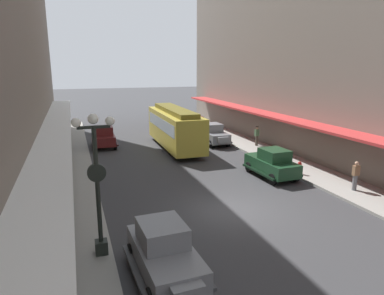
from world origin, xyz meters
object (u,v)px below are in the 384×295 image
object	(u,v)px
parked_car_4	(164,251)
pedestrian_3	(355,176)
parked_car_2	(213,134)
fire_hydrant	(300,168)
parked_car_0	(272,162)
streetcar	(175,126)
pedestrian_0	(61,176)
pedestrian_2	(257,136)
parked_car_1	(194,124)
lamp_post_with_clock	(97,180)
parked_car_3	(104,136)

from	to	relation	value
parked_car_4	pedestrian_3	xyz separation A→B (m)	(11.94, 4.20, 0.05)
parked_car_2	fire_hydrant	distance (m)	10.61
parked_car_0	parked_car_4	xyz separation A→B (m)	(-9.14, -8.17, 0.00)
streetcar	pedestrian_0	xyz separation A→B (m)	(-8.91, -8.18, -0.91)
parked_car_0	streetcar	xyz separation A→B (m)	(-3.57, 9.45, 0.96)
pedestrian_2	pedestrian_3	world-z (taller)	pedestrian_2
parked_car_1	fire_hydrant	world-z (taller)	parked_car_1
lamp_post_with_clock	pedestrian_0	distance (m)	7.89
parked_car_0	parked_car_3	size ratio (longest dim) A/B	1.00
parked_car_0	fire_hydrant	size ratio (longest dim) A/B	5.25
parked_car_2	parked_car_4	distance (m)	20.43
parked_car_3	lamp_post_with_clock	xyz separation A→B (m)	(-1.80, -18.30, 2.04)
parked_car_2	pedestrian_0	xyz separation A→B (m)	(-12.65, -8.74, 0.05)
parked_car_0	parked_car_1	distance (m)	15.39
parked_car_2	pedestrian_0	world-z (taller)	parked_car_2
parked_car_2	streetcar	xyz separation A→B (m)	(-3.74, -0.56, 0.96)
parked_car_0	pedestrian_0	bearing A→B (deg)	174.21
pedestrian_0	parked_car_0	bearing A→B (deg)	-5.79
pedestrian_0	lamp_post_with_clock	bearing A→B (deg)	-78.87
parked_car_2	fire_hydrant	xyz separation A→B (m)	(1.57, -10.49, -0.38)
parked_car_1	lamp_post_with_clock	world-z (taller)	lamp_post_with_clock
pedestrian_3	lamp_post_with_clock	bearing A→B (deg)	-170.74
parked_car_4	parked_car_3	bearing A→B (deg)	90.19
parked_car_0	parked_car_2	bearing A→B (deg)	89.05
parked_car_1	lamp_post_with_clock	distance (m)	24.45
parked_car_2	parked_car_3	xyz separation A→B (m)	(-9.38, 2.07, 0.00)
streetcar	parked_car_2	bearing A→B (deg)	8.53
parked_car_3	parked_car_4	distance (m)	20.25
parked_car_0	parked_car_3	xyz separation A→B (m)	(-9.21, 12.08, 0.00)
parked_car_2	lamp_post_with_clock	distance (m)	19.82
parked_car_0	pedestrian_0	distance (m)	12.55
parked_car_1	pedestrian_0	bearing A→B (deg)	-131.98
parked_car_1	fire_hydrant	distance (m)	15.94
parked_car_1	parked_car_4	xyz separation A→B (m)	(-9.36, -23.56, 0.00)
parked_car_2	pedestrian_0	distance (m)	15.38
parked_car_0	pedestrian_2	xyz separation A→B (m)	(3.21, 7.59, 0.07)
parked_car_4	pedestrian_2	xyz separation A→B (m)	(12.35, 15.76, 0.07)
parked_car_0	fire_hydrant	world-z (taller)	parked_car_0
parked_car_4	pedestrian_2	world-z (taller)	parked_car_4
streetcar	pedestrian_2	distance (m)	7.09
parked_car_4	pedestrian_0	size ratio (longest dim) A/B	2.63
parked_car_1	pedestrian_0	xyz separation A→B (m)	(-12.71, -14.12, 0.05)
fire_hydrant	parked_car_3	bearing A→B (deg)	131.09
parked_car_1	streetcar	size ratio (longest dim) A/B	0.44
parked_car_0	pedestrian_2	bearing A→B (deg)	67.05
parked_car_0	lamp_post_with_clock	distance (m)	12.81
fire_hydrant	pedestrian_3	world-z (taller)	pedestrian_3
parked_car_0	lamp_post_with_clock	bearing A→B (deg)	-150.51
pedestrian_0	pedestrian_2	size ratio (longest dim) A/B	0.98
parked_car_4	streetcar	world-z (taller)	streetcar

